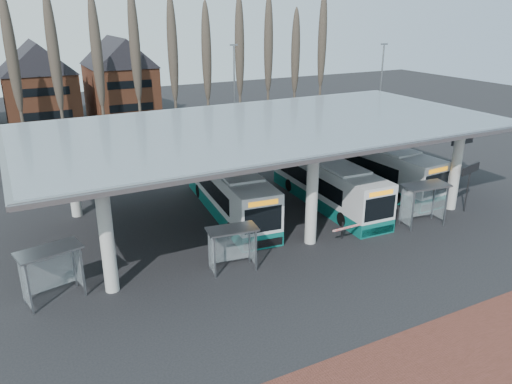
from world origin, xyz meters
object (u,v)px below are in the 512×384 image
bus_1 (229,190)px  bus_3 (372,165)px  bus_2 (327,183)px  shelter_0 (50,262)px  shelter_1 (232,239)px  shelter_2 (423,195)px

bus_1 → bus_3: (12.59, -0.11, 0.02)m
bus_2 → shelter_0: bearing=-164.2°
bus_1 → shelter_0: bearing=-147.3°
shelter_0 → shelter_1: 9.16m
shelter_1 → shelter_2: 13.68m
bus_1 → bus_2: bus_1 is taller
shelter_1 → shelter_0: bearing=178.8°
shelter_0 → shelter_1: bearing=-20.9°
bus_1 → shelter_2: (10.39, -7.80, 0.42)m
shelter_2 → bus_3: bearing=80.9°
bus_1 → bus_2: bearing=-8.9°
bus_1 → bus_3: 12.59m
bus_3 → shelter_0: bearing=-169.5°
shelter_0 → shelter_1: (9.05, -1.37, -0.18)m
shelter_0 → shelter_1: shelter_0 is taller
bus_1 → bus_3: size_ratio=0.99×
shelter_2 → shelter_0: bearing=-177.1°
bus_1 → bus_2: size_ratio=1.04×
bus_2 → shelter_0: 19.80m
shelter_2 → bus_2: bearing=126.8°
bus_3 → shelter_2: (-2.20, -7.69, 0.40)m
bus_2 → shelter_0: bus_2 is taller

